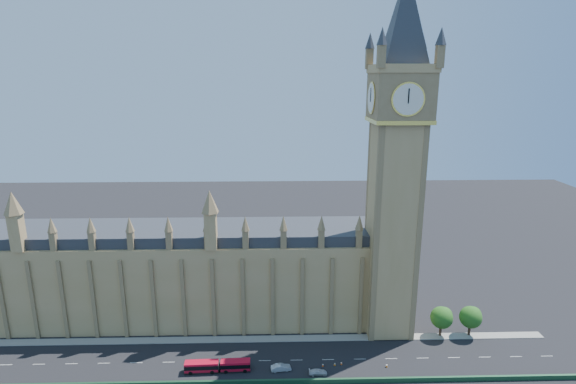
{
  "coord_description": "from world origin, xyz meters",
  "views": [
    {
      "loc": [
        7.26,
        -98.62,
        69.09
      ],
      "look_at": [
        10.12,
        10.0,
        41.14
      ],
      "focal_mm": 28.0,
      "sensor_mm": 36.0,
      "label": 1
    }
  ],
  "objects_px": {
    "red_bus": "(218,366)",
    "car_silver": "(281,368)",
    "car_grey": "(240,366)",
    "car_white": "(318,372)"
  },
  "relations": [
    {
      "from": "red_bus",
      "to": "car_white",
      "type": "bearing_deg",
      "value": -6.35
    },
    {
      "from": "red_bus",
      "to": "car_silver",
      "type": "bearing_deg",
      "value": -2.61
    },
    {
      "from": "red_bus",
      "to": "car_white",
      "type": "xyz_separation_m",
      "value": [
        24.12,
        -1.88,
        -0.78
      ]
    },
    {
      "from": "car_grey",
      "to": "car_white",
      "type": "height_order",
      "value": "car_grey"
    },
    {
      "from": "car_grey",
      "to": "car_white",
      "type": "bearing_deg",
      "value": -97.59
    },
    {
      "from": "car_grey",
      "to": "car_silver",
      "type": "relative_size",
      "value": 0.88
    },
    {
      "from": "red_bus",
      "to": "car_grey",
      "type": "height_order",
      "value": "red_bus"
    },
    {
      "from": "red_bus",
      "to": "car_grey",
      "type": "distance_m",
      "value": 5.38
    },
    {
      "from": "red_bus",
      "to": "car_white",
      "type": "height_order",
      "value": "red_bus"
    },
    {
      "from": "red_bus",
      "to": "car_silver",
      "type": "distance_m",
      "value": 15.31
    }
  ]
}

